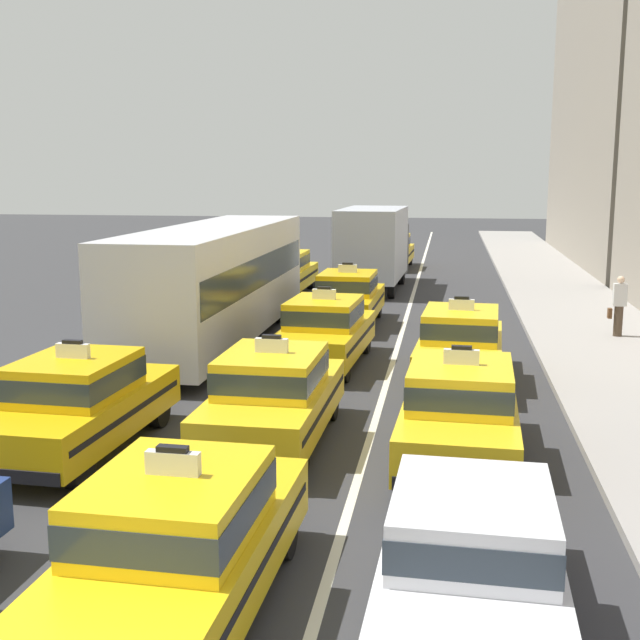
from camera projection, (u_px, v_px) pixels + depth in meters
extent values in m
cube|color=silver|center=(300.00, 325.00, 25.08)|extent=(0.14, 80.00, 0.01)
cube|color=silver|center=(403.00, 328.00, 24.59)|extent=(0.14, 80.00, 0.01)
cube|color=#9E9993|center=(632.00, 372.00, 18.86)|extent=(4.00, 90.00, 0.15)
cylinder|color=black|center=(85.00, 405.00, 15.32)|extent=(0.27, 0.65, 0.64)
cylinder|color=black|center=(158.00, 410.00, 15.03)|extent=(0.27, 0.65, 0.64)
cylinder|color=black|center=(78.00, 468.00, 12.08)|extent=(0.27, 0.65, 0.64)
cube|color=yellow|center=(81.00, 413.00, 13.63)|extent=(1.99, 4.57, 0.70)
cube|color=black|center=(81.00, 410.00, 13.63)|extent=(1.99, 4.21, 0.10)
cube|color=yellow|center=(74.00, 377.00, 13.37)|extent=(1.69, 2.17, 0.64)
cube|color=#2D3842|center=(74.00, 377.00, 13.37)|extent=(1.71, 2.19, 0.35)
cube|color=white|center=(73.00, 351.00, 13.29)|extent=(0.56, 0.14, 0.24)
cube|color=black|center=(72.00, 342.00, 13.26)|extent=(0.32, 0.12, 0.06)
cube|color=black|center=(136.00, 393.00, 15.81)|extent=(1.71, 0.21, 0.20)
cube|color=black|center=(7.00, 475.00, 11.55)|extent=(1.71, 0.21, 0.20)
cylinder|color=black|center=(217.00, 310.00, 25.79)|extent=(0.24, 0.64, 0.64)
cylinder|color=black|center=(279.00, 312.00, 25.47)|extent=(0.24, 0.64, 0.64)
cylinder|color=black|center=(137.00, 357.00, 19.27)|extent=(0.24, 0.64, 0.64)
cylinder|color=black|center=(218.00, 361.00, 18.95)|extent=(0.24, 0.64, 0.64)
cube|color=silver|center=(216.00, 280.00, 22.11)|extent=(2.58, 11.22, 2.90)
cube|color=#2D3842|center=(216.00, 271.00, 22.07)|extent=(2.59, 10.77, 0.84)
cube|color=black|center=(263.00, 223.00, 27.28)|extent=(2.13, 0.09, 0.36)
cylinder|color=black|center=(276.00, 280.00, 33.00)|extent=(0.25, 0.64, 0.64)
cylinder|color=black|center=(311.00, 281.00, 32.75)|extent=(0.25, 0.64, 0.64)
cylinder|color=black|center=(257.00, 291.00, 30.04)|extent=(0.25, 0.64, 0.64)
cylinder|color=black|center=(296.00, 292.00, 29.79)|extent=(0.25, 0.64, 0.64)
cube|color=yellow|center=(285.00, 277.00, 31.33)|extent=(1.87, 4.53, 0.70)
cube|color=black|center=(285.00, 275.00, 31.32)|extent=(1.89, 4.17, 0.10)
cube|color=yellow|center=(284.00, 260.00, 31.06)|extent=(1.63, 2.13, 0.64)
cube|color=#2D3842|center=(284.00, 260.00, 31.06)|extent=(1.65, 2.15, 0.35)
cube|color=white|center=(284.00, 248.00, 30.99)|extent=(0.56, 0.13, 0.24)
cube|color=black|center=(284.00, 245.00, 30.96)|extent=(0.32, 0.12, 0.06)
cube|color=black|center=(297.00, 276.00, 33.52)|extent=(1.71, 0.17, 0.20)
cube|color=black|center=(272.00, 291.00, 29.23)|extent=(1.71, 0.17, 0.20)
cylinder|color=black|center=(169.00, 523.00, 10.19)|extent=(0.26, 0.65, 0.64)
cylinder|color=black|center=(283.00, 533.00, 9.92)|extent=(0.26, 0.65, 0.64)
cube|color=yellow|center=(182.00, 558.00, 8.52)|extent=(1.93, 4.55, 0.70)
cube|color=black|center=(181.00, 554.00, 8.51)|extent=(1.94, 4.19, 0.10)
cube|color=yellow|center=(174.00, 504.00, 8.25)|extent=(1.66, 2.15, 0.64)
cube|color=#2D3842|center=(174.00, 504.00, 8.25)|extent=(1.68, 2.17, 0.35)
cube|color=white|center=(173.00, 463.00, 8.17)|extent=(0.56, 0.14, 0.24)
cube|color=black|center=(173.00, 449.00, 8.14)|extent=(0.32, 0.12, 0.06)
cube|color=black|center=(241.00, 499.00, 10.70)|extent=(1.71, 0.19, 0.20)
cylinder|color=black|center=(255.00, 399.00, 15.72)|extent=(0.25, 0.64, 0.64)
cylinder|color=black|center=(330.00, 403.00, 15.47)|extent=(0.25, 0.64, 0.64)
cylinder|color=black|center=(207.00, 452.00, 12.75)|extent=(0.25, 0.64, 0.64)
cylinder|color=black|center=(299.00, 458.00, 12.50)|extent=(0.25, 0.64, 0.64)
cube|color=yellow|center=(274.00, 406.00, 14.05)|extent=(1.87, 4.53, 0.70)
cube|color=black|center=(274.00, 403.00, 14.04)|extent=(1.89, 4.17, 0.10)
cube|color=yellow|center=(272.00, 371.00, 13.78)|extent=(1.63, 2.13, 0.64)
cube|color=#2D3842|center=(272.00, 371.00, 13.78)|extent=(1.65, 2.15, 0.35)
cube|color=white|center=(272.00, 345.00, 13.70)|extent=(0.56, 0.13, 0.24)
cube|color=black|center=(272.00, 337.00, 13.68)|extent=(0.32, 0.12, 0.06)
cube|color=black|center=(299.00, 387.00, 16.24)|extent=(1.71, 0.17, 0.20)
cube|color=black|center=(241.00, 464.00, 11.95)|extent=(1.71, 0.17, 0.20)
cylinder|color=black|center=(310.00, 339.00, 21.46)|extent=(0.27, 0.65, 0.64)
cylinder|color=black|center=(365.00, 341.00, 21.16)|extent=(0.27, 0.65, 0.64)
cylinder|color=black|center=(280.00, 365.00, 18.52)|extent=(0.27, 0.65, 0.64)
cylinder|color=black|center=(344.00, 368.00, 18.21)|extent=(0.27, 0.65, 0.64)
cube|color=yellow|center=(325.00, 338.00, 19.77)|extent=(2.04, 4.59, 0.70)
cube|color=black|center=(325.00, 336.00, 19.76)|extent=(2.04, 4.23, 0.10)
cube|color=yellow|center=(324.00, 312.00, 19.51)|extent=(1.71, 2.18, 0.64)
cube|color=#2D3842|center=(324.00, 312.00, 19.51)|extent=(1.73, 2.20, 0.35)
cube|color=white|center=(324.00, 294.00, 19.43)|extent=(0.57, 0.15, 0.24)
cube|color=black|center=(324.00, 288.00, 19.40)|extent=(0.33, 0.13, 0.06)
cube|color=black|center=(342.00, 331.00, 21.94)|extent=(1.72, 0.23, 0.20)
cube|color=black|center=(305.00, 369.00, 17.69)|extent=(1.72, 0.23, 0.20)
cylinder|color=black|center=(332.00, 306.00, 26.59)|extent=(0.25, 0.65, 0.64)
cylinder|color=black|center=(377.00, 308.00, 26.33)|extent=(0.25, 0.65, 0.64)
cylinder|color=black|center=(315.00, 323.00, 23.62)|extent=(0.25, 0.65, 0.64)
cylinder|color=black|center=(366.00, 325.00, 23.37)|extent=(0.25, 0.65, 0.64)
cube|color=yellow|center=(348.00, 304.00, 24.91)|extent=(1.90, 4.54, 0.70)
cube|color=black|center=(348.00, 302.00, 24.90)|extent=(1.91, 4.18, 0.10)
cube|color=yellow|center=(347.00, 283.00, 24.65)|extent=(1.65, 2.13, 0.64)
cube|color=#2D3842|center=(347.00, 283.00, 24.65)|extent=(1.67, 2.15, 0.35)
cube|color=white|center=(348.00, 269.00, 24.57)|extent=(0.56, 0.13, 0.24)
cube|color=black|center=(348.00, 264.00, 24.54)|extent=(0.32, 0.12, 0.06)
cube|color=black|center=(358.00, 301.00, 27.10)|extent=(1.71, 0.18, 0.20)
cube|color=black|center=(337.00, 325.00, 22.82)|extent=(1.71, 0.18, 0.20)
cylinder|color=black|center=(357.00, 276.00, 34.41)|extent=(0.26, 0.65, 0.64)
cylinder|color=black|center=(401.00, 277.00, 34.05)|extent=(0.26, 0.65, 0.64)
cylinder|color=black|center=(341.00, 288.00, 30.65)|extent=(0.26, 0.65, 0.64)
cylinder|color=black|center=(391.00, 290.00, 30.29)|extent=(0.26, 0.65, 0.64)
cube|color=black|center=(382.00, 249.00, 34.99)|extent=(2.18, 2.28, 2.10)
cube|color=#2D3842|center=(385.00, 240.00, 35.97)|extent=(1.93, 0.13, 0.76)
cube|color=#B2B7C1|center=(372.00, 243.00, 31.75)|extent=(2.49, 5.28, 2.70)
cylinder|color=black|center=(381.00, 258.00, 41.49)|extent=(0.26, 0.65, 0.64)
cylinder|color=black|center=(410.00, 259.00, 41.21)|extent=(0.26, 0.65, 0.64)
cylinder|color=black|center=(373.00, 265.00, 38.53)|extent=(0.26, 0.65, 0.64)
cylinder|color=black|center=(404.00, 265.00, 38.25)|extent=(0.26, 0.65, 0.64)
cube|color=yellow|center=(392.00, 254.00, 39.81)|extent=(1.96, 4.56, 0.70)
cube|color=black|center=(392.00, 253.00, 39.80)|extent=(1.97, 4.20, 0.10)
cube|color=yellow|center=(392.00, 241.00, 39.54)|extent=(1.68, 2.16, 0.64)
cube|color=#2D3842|center=(392.00, 241.00, 39.54)|extent=(1.70, 2.18, 0.35)
cube|color=white|center=(392.00, 232.00, 39.46)|extent=(0.56, 0.14, 0.24)
cube|color=black|center=(392.00, 229.00, 39.44)|extent=(0.32, 0.12, 0.06)
cube|color=black|center=(397.00, 255.00, 41.99)|extent=(1.71, 0.20, 0.20)
cube|color=black|center=(387.00, 264.00, 37.72)|extent=(1.71, 0.20, 0.20)
cylinder|color=black|center=(410.00, 538.00, 9.78)|extent=(0.26, 0.65, 0.64)
cylinder|color=black|center=(533.00, 548.00, 9.51)|extent=(0.26, 0.65, 0.64)
cube|color=silver|center=(470.00, 574.00, 8.22)|extent=(1.89, 4.35, 0.66)
cube|color=silver|center=(472.00, 520.00, 8.01)|extent=(1.62, 1.95, 0.60)
cube|color=#2D3842|center=(472.00, 520.00, 8.01)|extent=(1.64, 1.97, 0.33)
cylinder|color=black|center=(421.00, 412.00, 14.88)|extent=(0.26, 0.65, 0.64)
cylinder|color=black|center=(503.00, 417.00, 14.60)|extent=(0.26, 0.65, 0.64)
cylinder|color=black|center=(405.00, 472.00, 11.93)|extent=(0.26, 0.65, 0.64)
cylinder|color=black|center=(508.00, 479.00, 11.64)|extent=(0.26, 0.65, 0.64)
cube|color=yellow|center=(460.00, 421.00, 13.20)|extent=(1.97, 4.57, 0.70)
cube|color=black|center=(460.00, 418.00, 13.19)|extent=(1.98, 4.21, 0.10)
cube|color=yellow|center=(461.00, 384.00, 12.93)|extent=(1.68, 2.16, 0.64)
cube|color=#2D3842|center=(461.00, 384.00, 12.93)|extent=(1.70, 2.18, 0.35)
cube|color=white|center=(461.00, 357.00, 12.85)|extent=(0.56, 0.14, 0.24)
cube|color=black|center=(462.00, 348.00, 12.83)|extent=(0.32, 0.12, 0.06)
cube|color=black|center=(462.00, 399.00, 15.37)|extent=(1.71, 0.21, 0.20)
cube|color=black|center=(454.00, 487.00, 11.11)|extent=(1.71, 0.21, 0.20)
cylinder|color=black|center=(432.00, 351.00, 19.93)|extent=(0.28, 0.65, 0.64)
cylinder|color=black|center=(494.00, 354.00, 19.62)|extent=(0.28, 0.65, 0.64)
cylinder|color=black|center=(421.00, 382.00, 16.99)|extent=(0.28, 0.65, 0.64)
cylinder|color=black|center=(492.00, 386.00, 16.68)|extent=(0.28, 0.65, 0.64)
cube|color=yellow|center=(460.00, 352.00, 18.24)|extent=(2.06, 4.60, 0.70)
cube|color=black|center=(460.00, 350.00, 18.23)|extent=(2.06, 4.24, 0.10)
cube|color=yellow|center=(461.00, 324.00, 17.98)|extent=(1.72, 2.19, 0.64)
cube|color=#2D3842|center=(461.00, 324.00, 17.98)|extent=(1.74, 2.21, 0.35)
cube|color=white|center=(462.00, 305.00, 17.90)|extent=(0.57, 0.15, 0.24)
cube|color=black|center=(462.00, 298.00, 17.87)|extent=(0.33, 0.13, 0.06)
cube|color=black|center=(464.00, 343.00, 20.41)|extent=(1.72, 0.24, 0.20)
cube|color=black|center=(455.00, 388.00, 16.16)|extent=(1.72, 0.24, 0.20)
cylinder|color=#473828|center=(618.00, 321.00, 22.57)|extent=(0.24, 0.24, 0.85)
cube|color=silver|center=(620.00, 295.00, 22.43)|extent=(0.36, 0.22, 0.63)
sphere|color=beige|center=(621.00, 280.00, 22.35)|extent=(0.20, 0.20, 0.20)
cube|color=brown|center=(610.00, 313.00, 22.56)|extent=(0.10, 0.20, 0.28)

